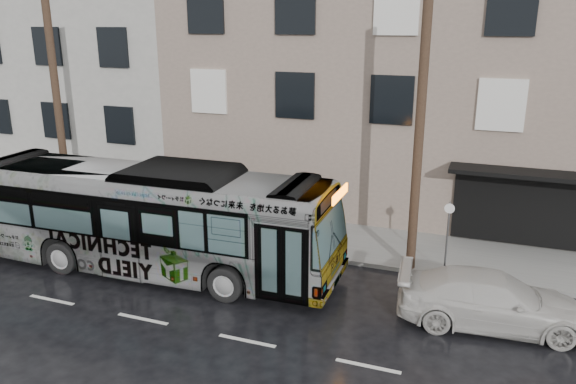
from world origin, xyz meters
name	(u,v)px	position (x,y,z in m)	size (l,w,h in m)	color
ground	(188,282)	(0.00, 0.00, 0.00)	(120.00, 120.00, 0.00)	black
sidewalk	(251,229)	(0.00, 4.90, 0.07)	(90.00, 3.60, 0.15)	gray
building_taupe	(416,77)	(5.00, 12.70, 5.50)	(20.00, 12.00, 11.00)	gray
building_grey	(43,21)	(-18.00, 14.20, 8.00)	(26.00, 15.00, 16.00)	#B0AEA7
utility_pole_front	(419,134)	(6.50, 3.30, 4.65)	(0.30, 0.30, 9.00)	#422F21
utility_pole_rear	(58,110)	(-7.50, 3.30, 4.65)	(0.30, 0.30, 9.00)	#422F21
sign_post	(447,238)	(7.60, 3.30, 1.35)	(0.06, 0.06, 2.40)	slate
bus	(148,218)	(-1.72, 0.52, 1.79)	(3.01, 12.88, 3.59)	#B2B2B2
white_sedan	(493,300)	(9.10, 0.60, 0.74)	(2.06, 5.07, 1.47)	beige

